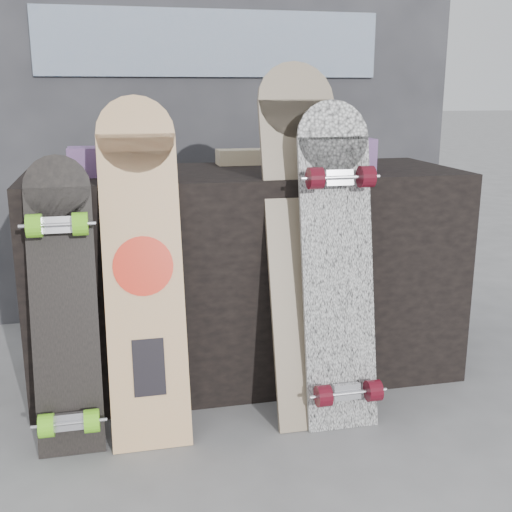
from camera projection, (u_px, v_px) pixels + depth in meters
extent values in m
plane|color=slate|center=(277.00, 431.00, 2.12)|extent=(60.00, 60.00, 0.00)
cube|color=black|center=(246.00, 273.00, 2.49)|extent=(1.60, 0.60, 0.80)
cube|color=#2F2F34|center=(209.00, 88.00, 3.12)|extent=(2.40, 0.20, 2.20)
cube|color=navy|center=(212.00, 43.00, 2.96)|extent=(1.60, 0.02, 0.30)
cube|color=#6A3E7F|center=(95.00, 162.00, 2.23)|extent=(0.18, 0.12, 0.10)
cube|color=#6A3E7F|center=(352.00, 155.00, 2.36)|extent=(0.14, 0.14, 0.12)
cube|color=#D1B78C|center=(244.00, 157.00, 2.58)|extent=(0.22, 0.10, 0.06)
cube|color=#CCB18A|center=(145.00, 291.00, 2.01)|extent=(0.25, 0.28, 0.96)
cylinder|color=#CCB18A|center=(135.00, 134.00, 2.02)|extent=(0.25, 0.08, 0.24)
cylinder|color=#FF2610|center=(143.00, 266.00, 2.00)|extent=(0.19, 0.05, 0.18)
cube|color=black|center=(149.00, 367.00, 2.00)|extent=(0.10, 0.05, 0.17)
cube|color=beige|center=(307.00, 263.00, 2.15)|extent=(0.27, 0.34, 1.06)
cylinder|color=beige|center=(296.00, 100.00, 2.17)|extent=(0.27, 0.09, 0.26)
cube|color=white|center=(338.00, 285.00, 2.10)|extent=(0.24, 0.21, 0.95)
cylinder|color=white|center=(333.00, 137.00, 2.08)|extent=(0.24, 0.06, 0.24)
cube|color=silver|center=(346.00, 392.00, 2.08)|extent=(0.09, 0.04, 0.05)
cylinder|color=#500B17|center=(323.00, 396.00, 2.05)|extent=(0.04, 0.07, 0.07)
cylinder|color=#500B17|center=(373.00, 391.00, 2.08)|extent=(0.05, 0.07, 0.07)
cube|color=silver|center=(339.00, 178.00, 2.04)|extent=(0.09, 0.04, 0.05)
cylinder|color=#500B17|center=(315.00, 178.00, 2.00)|extent=(0.04, 0.07, 0.07)
cylinder|color=#500B17|center=(366.00, 177.00, 2.04)|extent=(0.05, 0.07, 0.07)
cube|color=black|center=(65.00, 322.00, 1.97)|extent=(0.20, 0.20, 0.81)
cylinder|color=black|center=(57.00, 188.00, 1.95)|extent=(0.20, 0.06, 0.20)
cube|color=silver|center=(70.00, 421.00, 1.93)|extent=(0.09, 0.04, 0.06)
cylinder|color=#73E320|center=(46.00, 426.00, 1.90)|extent=(0.04, 0.07, 0.07)
cylinder|color=#73E320|center=(92.00, 421.00, 1.93)|extent=(0.04, 0.07, 0.07)
cube|color=silver|center=(58.00, 225.00, 1.91)|extent=(0.09, 0.04, 0.06)
cylinder|color=#73E320|center=(34.00, 226.00, 1.88)|extent=(0.04, 0.07, 0.07)
cylinder|color=#73E320|center=(80.00, 224.00, 1.91)|extent=(0.04, 0.07, 0.07)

